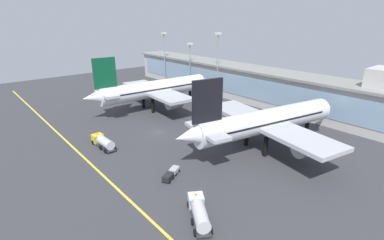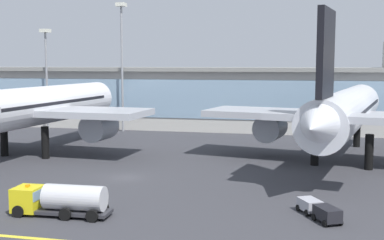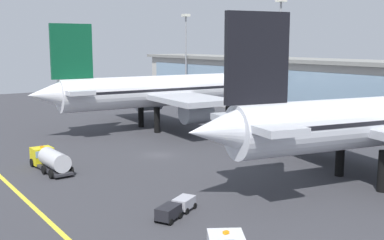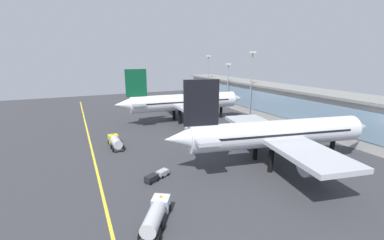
{
  "view_description": "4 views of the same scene",
  "coord_description": "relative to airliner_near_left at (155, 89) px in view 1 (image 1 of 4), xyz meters",
  "views": [
    {
      "loc": [
        64.7,
        -41.73,
        31.39
      ],
      "look_at": [
        9.23,
        5.44,
        4.98
      ],
      "focal_mm": 26.79,
      "sensor_mm": 36.0,
      "label": 1
    },
    {
      "loc": [
        21.32,
        -56.97,
        13.79
      ],
      "look_at": [
        5.32,
        12.56,
        5.76
      ],
      "focal_mm": 47.49,
      "sensor_mm": 36.0,
      "label": 2
    },
    {
      "loc": [
        59.03,
        -35.01,
        16.23
      ],
      "look_at": [
        -1.17,
        6.74,
        4.46
      ],
      "focal_mm": 44.62,
      "sensor_mm": 36.0,
      "label": 3
    },
    {
      "loc": [
        67.96,
        -24.86,
        23.77
      ],
      "look_at": [
        -2.91,
        7.92,
        4.42
      ],
      "focal_mm": 24.13,
      "sensor_mm": 36.0,
      "label": 4
    }
  ],
  "objects": [
    {
      "name": "service_truck_far",
      "position": [
        41.42,
        -23.68,
        -6.38
      ],
      "size": [
        4.08,
        5.64,
        1.4
      ],
      "rotation": [
        0.0,
        0.0,
        5.21
      ],
      "color": "black",
      "rests_on": "ground"
    },
    {
      "name": "apron_light_mast_centre",
      "position": [
        -33.01,
        27.76,
        8.63
      ],
      "size": [
        1.8,
        1.8,
        24.25
      ],
      "color": "gray",
      "rests_on": "ground"
    },
    {
      "name": "apron_light_mast_east",
      "position": [
        -12.87,
        27.05,
        6.67
      ],
      "size": [
        1.8,
        1.8,
        20.74
      ],
      "color": "gray",
      "rests_on": "ground"
    },
    {
      "name": "airliner_near_right",
      "position": [
        45.24,
        2.72,
        -0.07
      ],
      "size": [
        40.24,
        49.3,
        19.39
      ],
      "rotation": [
        0.0,
        0.0,
        1.38
      ],
      "color": "black",
      "rests_on": "ground"
    },
    {
      "name": "taxiway_centreline_stripe",
      "position": [
        18.93,
        -34.13,
        -7.17
      ],
      "size": [
        164.15,
        0.5,
        0.01
      ],
      "primitive_type": "cube",
      "color": "yellow",
      "rests_on": "ground"
    },
    {
      "name": "fuel_tanker_truck",
      "position": [
        18.33,
        -28.1,
        -5.66
      ],
      "size": [
        9.11,
        3.13,
        2.9
      ],
      "rotation": [
        0.0,
        0.0,
        3.17
      ],
      "color": "black",
      "rests_on": "ground"
    },
    {
      "name": "apron_light_mast_west",
      "position": [
        3.67,
        27.35,
        9.38
      ],
      "size": [
        1.8,
        1.8,
        25.62
      ],
      "color": "gray",
      "rests_on": "ground"
    },
    {
      "name": "terminal_building",
      "position": [
        20.69,
        35.2,
        -0.32
      ],
      "size": [
        149.56,
        14.0,
        18.09
      ],
      "color": "beige",
      "rests_on": "ground"
    },
    {
      "name": "ground_plane",
      "position": [
        18.93,
        -12.13,
        -7.17
      ],
      "size": [
        205.19,
        205.19,
        0.0
      ],
      "primitive_type": "plane",
      "color": "#38383D"
    },
    {
      "name": "airliner_near_left",
      "position": [
        0.0,
        0.0,
        0.0
      ],
      "size": [
        35.51,
        49.78,
        19.57
      ],
      "rotation": [
        0.0,
        0.0,
        1.5
      ],
      "color": "black",
      "rests_on": "ground"
    },
    {
      "name": "baggage_tug_near",
      "position": [
        54.78,
        -27.86,
        -5.66
      ],
      "size": [
        8.97,
        6.82,
        2.9
      ],
      "rotation": [
        0.0,
        0.0,
        2.59
      ],
      "color": "black",
      "rests_on": "ground"
    }
  ]
}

